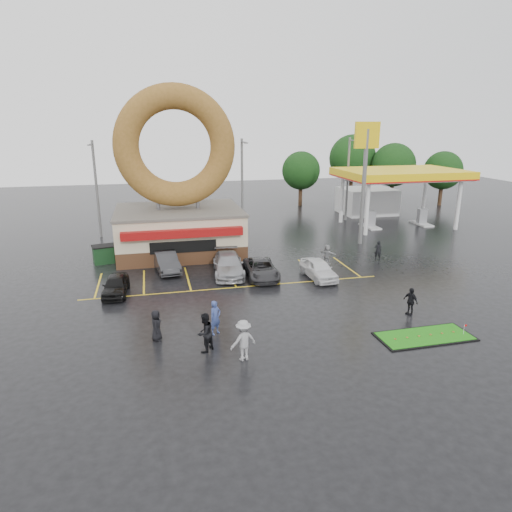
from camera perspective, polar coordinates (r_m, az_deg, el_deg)
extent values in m
plane|color=black|center=(27.30, -1.11, -6.36)|extent=(120.00, 120.00, 0.00)
cube|color=#472B19|center=(38.98, -9.47, 1.37)|extent=(10.00, 8.00, 1.20)
cube|color=beige|center=(38.57, -9.59, 3.88)|extent=(10.00, 8.00, 2.30)
cube|color=#59544C|center=(38.33, -9.68, 5.71)|extent=(10.20, 8.20, 0.20)
cube|color=maroon|center=(34.33, -9.11, 2.79)|extent=(9.00, 0.60, 0.60)
cylinder|color=slate|center=(38.15, -12.14, 6.59)|extent=(0.30, 0.30, 1.20)
cylinder|color=slate|center=(38.33, -7.32, 6.87)|extent=(0.30, 0.30, 1.20)
torus|color=brown|center=(37.74, -10.05, 13.34)|extent=(9.60, 2.00, 9.60)
cylinder|color=silver|center=(45.21, 13.71, 5.67)|extent=(0.40, 0.40, 5.00)
cylinder|color=silver|center=(50.48, 23.96, 5.81)|extent=(0.40, 0.40, 5.00)
cylinder|color=silver|center=(50.55, 10.67, 6.95)|extent=(0.40, 0.40, 5.00)
cylinder|color=silver|center=(55.32, 20.28, 7.02)|extent=(0.40, 0.40, 5.00)
cube|color=silver|center=(49.81, 17.59, 9.53)|extent=(12.00, 8.00, 0.50)
cube|color=yellow|center=(49.78, 17.62, 9.87)|extent=(12.30, 8.30, 0.70)
cube|color=#99999E|center=(49.03, 14.12, 4.54)|extent=(0.90, 0.60, 1.60)
cube|color=#99999E|center=(52.03, 20.04, 4.71)|extent=(0.90, 0.60, 1.60)
cube|color=silver|center=(56.40, 13.68, 6.70)|extent=(6.00, 5.00, 3.00)
cylinder|color=slate|center=(41.28, 13.30, 8.23)|extent=(0.36, 0.36, 10.00)
cube|color=yellow|center=(40.92, 13.72, 14.47)|extent=(2.20, 0.30, 2.20)
cylinder|color=slate|center=(45.29, -19.29, 7.80)|extent=(0.24, 0.24, 9.00)
cylinder|color=slate|center=(43.92, -19.94, 13.03)|extent=(0.12, 2.00, 0.12)
cube|color=slate|center=(42.93, -20.07, 12.89)|extent=(0.40, 0.18, 0.12)
cylinder|color=slate|center=(46.94, -1.75, 8.98)|extent=(0.24, 0.24, 9.00)
cylinder|color=slate|center=(45.60, -1.54, 14.06)|extent=(0.12, 2.00, 0.12)
cube|color=slate|center=(44.63, -1.27, 13.95)|extent=(0.40, 0.18, 0.12)
cylinder|color=slate|center=(51.58, 11.38, 9.34)|extent=(0.24, 0.24, 9.00)
cylinder|color=slate|center=(50.35, 12.13, 13.94)|extent=(0.12, 2.00, 0.12)
cube|color=slate|center=(49.45, 12.62, 13.81)|extent=(0.40, 0.18, 0.12)
cylinder|color=#332114|center=(63.57, 16.55, 7.48)|extent=(0.50, 0.50, 2.88)
sphere|color=black|center=(63.15, 16.83, 10.85)|extent=(5.60, 5.60, 5.60)
cylinder|color=#332114|center=(65.12, 22.04, 7.01)|extent=(0.50, 0.50, 2.52)
sphere|color=black|center=(64.74, 22.35, 9.87)|extent=(4.90, 4.90, 4.90)
cylinder|color=#332114|center=(65.25, 11.75, 8.19)|extent=(0.50, 0.50, 3.24)
sphere|color=black|center=(64.81, 11.97, 11.89)|extent=(6.30, 6.30, 6.30)
cylinder|color=#332114|center=(60.52, 5.56, 7.49)|extent=(0.50, 0.50, 2.52)
sphere|color=black|center=(60.10, 5.65, 10.59)|extent=(4.90, 4.90, 4.90)
imported|color=black|center=(30.30, -17.13, -3.50)|extent=(1.74, 3.76, 1.25)
imported|color=#2B2B2D|center=(34.09, -11.15, -0.72)|extent=(2.07, 4.46, 1.41)
imported|color=#95969A|center=(32.74, -3.48, -1.08)|extent=(2.57, 5.28, 1.48)
imported|color=#2F2F31|center=(32.09, 0.65, -1.63)|extent=(2.30, 4.61, 1.25)
imported|color=silver|center=(32.21, 7.82, -1.61)|extent=(1.85, 4.09, 1.36)
imported|color=navy|center=(23.73, -5.10, -7.68)|extent=(0.79, 0.72, 1.81)
imported|color=black|center=(22.05, -6.43, -9.50)|extent=(1.18, 1.18, 1.93)
imported|color=gray|center=(21.18, -1.59, -10.49)|extent=(1.42, 1.06, 1.96)
imported|color=black|center=(23.57, -12.36, -8.47)|extent=(0.61, 0.84, 1.60)
imported|color=black|center=(27.41, 18.74, -5.37)|extent=(0.69, 1.02, 1.60)
imported|color=gray|center=(35.57, 8.87, 0.22)|extent=(1.24, 1.39, 1.53)
imported|color=black|center=(37.51, 15.00, 0.69)|extent=(0.66, 0.56, 1.53)
cube|color=#163A1B|center=(37.41, -18.31, 0.19)|extent=(2.01, 1.56, 1.30)
cube|color=black|center=(25.18, 20.33, -9.42)|extent=(4.96, 2.20, 0.06)
cube|color=#207914|center=(25.17, 20.34, -9.35)|extent=(4.73, 1.97, 0.03)
cylinder|color=silver|center=(25.96, 24.55, -8.37)|extent=(0.02, 0.02, 0.56)
cube|color=red|center=(25.91, 24.73, -7.90)|extent=(0.14, 0.01, 0.10)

